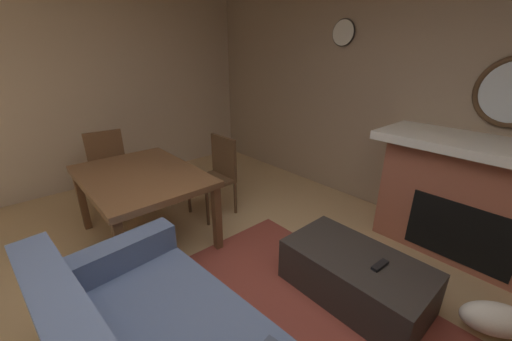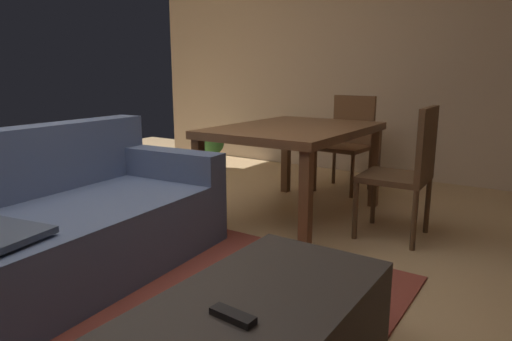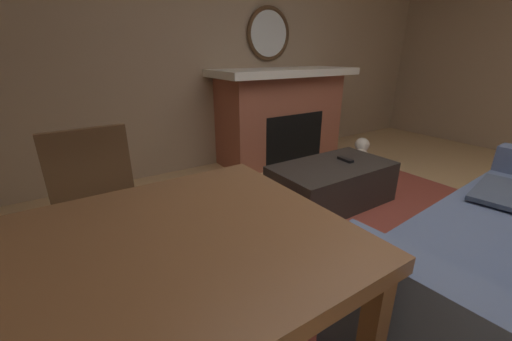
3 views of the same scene
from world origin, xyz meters
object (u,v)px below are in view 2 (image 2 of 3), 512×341
(dining_table, at_px, (294,136))
(dining_chair_south, at_px, (409,166))
(dining_chair_east, at_px, (348,137))
(tv_remote, at_px, (233,316))
(potted_plant, at_px, (211,145))
(couch, at_px, (28,236))

(dining_table, height_order, dining_chair_south, dining_chair_south)
(dining_chair_east, distance_m, dining_chair_south, 1.41)
(tv_remote, bearing_deg, potted_plant, 43.99)
(couch, relative_size, dining_chair_south, 2.47)
(tv_remote, distance_m, dining_chair_south, 2.06)
(couch, height_order, tv_remote, couch)
(dining_chair_east, bearing_deg, tv_remote, -163.82)
(dining_table, distance_m, dining_chair_south, 0.91)
(tv_remote, distance_m, potted_plant, 4.18)
(dining_chair_south, bearing_deg, tv_remote, -179.37)
(couch, xyz_separation_m, dining_table, (1.89, -0.57, 0.36))
(couch, relative_size, potted_plant, 4.64)
(couch, height_order, potted_plant, couch)
(dining_chair_south, height_order, potted_plant, dining_chair_south)
(tv_remote, xyz_separation_m, dining_table, (2.05, 0.92, 0.27))
(dining_table, bearing_deg, dining_chair_south, -89.85)
(dining_table, distance_m, dining_chair_east, 1.10)
(dining_table, bearing_deg, tv_remote, -155.85)
(couch, height_order, dining_table, couch)
(dining_chair_east, relative_size, potted_plant, 1.88)
(couch, relative_size, tv_remote, 14.34)
(tv_remote, relative_size, dining_table, 0.11)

